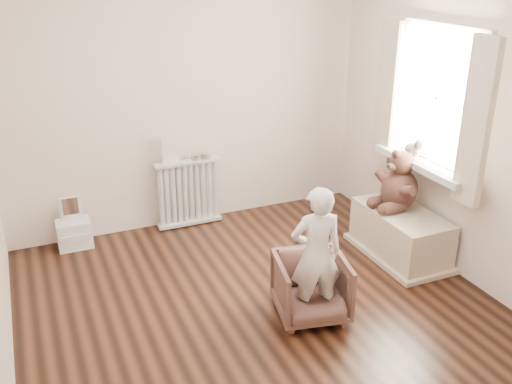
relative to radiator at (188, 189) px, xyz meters
name	(u,v)px	position (x,y,z in m)	size (l,w,h in m)	color
floor	(261,309)	(0.06, -1.68, -0.39)	(3.60, 3.60, 0.01)	black
back_wall	(186,97)	(0.06, 0.12, 0.91)	(3.60, 0.02, 2.60)	#EFE6CE
front_wall	(432,276)	(0.06, -3.48, 0.91)	(3.60, 0.02, 2.60)	#EFE6CE
right_wall	(465,124)	(1.86, -1.68, 0.91)	(0.02, 3.60, 2.60)	#EFE6CE
window	(438,98)	(1.82, -1.38, 1.06)	(0.03, 0.90, 1.10)	white
window_sill	(422,164)	(1.73, -1.38, 0.48)	(0.22, 1.10, 0.06)	silver
curtain_left	(476,123)	(1.71, -1.95, 1.00)	(0.06, 0.26, 1.30)	beige
curtain_right	(387,92)	(1.71, -0.81, 1.00)	(0.06, 0.26, 1.30)	beige
radiator	(188,189)	(0.00, 0.00, 0.00)	(0.66, 0.12, 0.69)	silver
paper_doll	(170,149)	(-0.16, 0.00, 0.44)	(0.17, 0.01, 0.28)	beige
tin_a	(196,157)	(0.09, 0.00, 0.33)	(0.10, 0.10, 0.06)	#A59E8C
tin_b	(206,156)	(0.20, 0.00, 0.33)	(0.10, 0.10, 0.05)	#A59E8C
toy_vanity	(72,220)	(-1.14, -0.03, -0.11)	(0.31, 0.22, 0.49)	silver
armchair	(311,287)	(0.38, -1.89, -0.15)	(0.52, 0.53, 0.49)	brown
child	(316,255)	(0.38, -1.94, 0.16)	(0.39, 0.25, 1.06)	white
toy_bench	(400,235)	(1.58, -1.38, -0.19)	(0.49, 0.93, 0.44)	beige
teddy_bear	(400,184)	(1.60, -1.27, 0.28)	(0.45, 0.35, 0.55)	#341C17
plush_cat	(414,146)	(1.72, -1.25, 0.61)	(0.14, 0.22, 0.19)	gray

